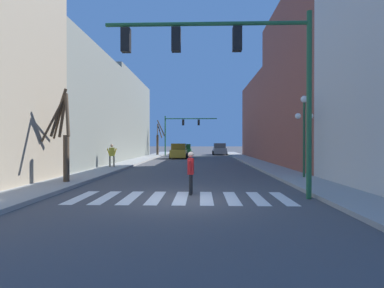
{
  "coord_description": "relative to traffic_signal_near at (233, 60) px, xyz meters",
  "views": [
    {
      "loc": [
        0.72,
        -10.35,
        2.0
      ],
      "look_at": [
        -0.45,
        27.63,
        1.72
      ],
      "focal_mm": 28.0,
      "sensor_mm": 36.0,
      "label": 1
    }
  ],
  "objects": [
    {
      "name": "ground_plane",
      "position": [
        -1.85,
        -0.22,
        -4.89
      ],
      "size": [
        240.0,
        240.0,
        0.0
      ],
      "primitive_type": "plane",
      "color": "#4C4C4F"
    },
    {
      "name": "sidewalk_left",
      "position": [
        -7.62,
        -0.22,
        -4.81
      ],
      "size": [
        2.07,
        90.0,
        0.15
      ],
      "color": "#9E9E99",
      "rests_on": "ground_plane"
    },
    {
      "name": "sidewalk_right",
      "position": [
        3.92,
        -0.22,
        -4.81
      ],
      "size": [
        2.07,
        90.0,
        0.15
      ],
      "color": "#9E9E99",
      "rests_on": "ground_plane"
    },
    {
      "name": "building_row_left",
      "position": [
        -11.65,
        12.95,
        -0.0
      ],
      "size": [
        6.0,
        39.09,
        10.53
      ],
      "color": "tan",
      "rests_on": "ground_plane"
    },
    {
      "name": "building_row_right",
      "position": [
        7.96,
        12.77,
        0.9
      ],
      "size": [
        6.0,
        40.02,
        12.9
      ],
      "color": "beige",
      "rests_on": "ground_plane"
    },
    {
      "name": "crosswalk_stripes",
      "position": [
        -1.85,
        0.05,
        -4.88
      ],
      "size": [
        7.65,
        2.6,
        0.01
      ],
      "color": "white",
      "rests_on": "ground_plane"
    },
    {
      "name": "traffic_signal_near",
      "position": [
        0.0,
        0.0,
        0.0
      ],
      "size": [
        7.25,
        0.28,
        6.56
      ],
      "color": "#236038",
      "rests_on": "ground_plane"
    },
    {
      "name": "traffic_signal_far",
      "position": [
        -4.04,
        32.57,
        -0.67
      ],
      "size": [
        7.55,
        0.28,
        5.74
      ],
      "color": "#236038",
      "rests_on": "ground_plane"
    },
    {
      "name": "street_lamp_right_corner",
      "position": [
        4.27,
        5.27,
        -1.71
      ],
      "size": [
        0.95,
        0.36,
        4.26
      ],
      "color": "#1E4C2D",
      "rests_on": "sidewalk_right"
    },
    {
      "name": "car_parked_left_far",
      "position": [
        1.69,
        35.42,
        -4.06
      ],
      "size": [
        2.15,
        4.34,
        1.79
      ],
      "rotation": [
        0.0,
        0.0,
        1.57
      ],
      "color": "gray",
      "rests_on": "ground_plane"
    },
    {
      "name": "car_parked_left_mid",
      "position": [
        -3.81,
        25.32,
        -4.06
      ],
      "size": [
        2.09,
        4.16,
        1.8
      ],
      "rotation": [
        0.0,
        0.0,
        -1.57
      ],
      "color": "#A38423",
      "rests_on": "ground_plane"
    },
    {
      "name": "car_parked_right_mid",
      "position": [
        -3.44,
        31.22,
        -4.1
      ],
      "size": [
        2.09,
        4.13,
        1.69
      ],
      "rotation": [
        0.0,
        0.0,
        -1.57
      ],
      "color": "#236B38",
      "rests_on": "ground_plane"
    },
    {
      "name": "pedestrian_crossing_street",
      "position": [
        -7.71,
        11.25,
        -3.74
      ],
      "size": [
        0.72,
        0.31,
        1.68
      ],
      "rotation": [
        0.0,
        0.0,
        0.25
      ],
      "color": "#7A705B",
      "rests_on": "sidewalk_left"
    },
    {
      "name": "pedestrian_on_left_sidewalk",
      "position": [
        -1.52,
        0.73,
        -3.92
      ],
      "size": [
        0.24,
        0.7,
        1.62
      ],
      "rotation": [
        0.0,
        0.0,
        4.64
      ],
      "color": "black",
      "rests_on": "ground_plane"
    },
    {
      "name": "street_tree_left_near",
      "position": [
        -7.31,
        32.28,
        -2.66
      ],
      "size": [
        1.23,
        1.39,
        5.0
      ],
      "color": "brown",
      "rests_on": "sidewalk_left"
    },
    {
      "name": "street_tree_left_mid",
      "position": [
        -7.55,
        3.17,
        -2.6
      ],
      "size": [
        1.72,
        1.84,
        4.34
      ],
      "color": "#473828",
      "rests_on": "sidewalk_left"
    }
  ]
}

